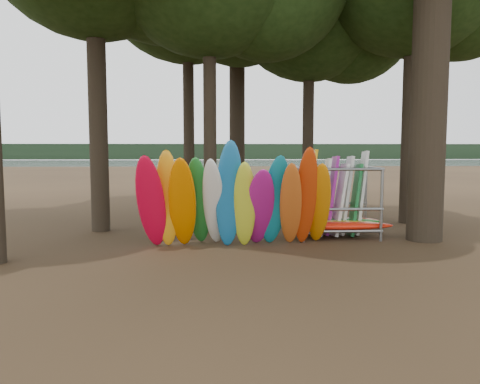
{
  "coord_description": "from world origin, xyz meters",
  "views": [
    {
      "loc": [
        -1.27,
        -12.54,
        2.7
      ],
      "look_at": [
        -0.64,
        1.5,
        1.4
      ],
      "focal_mm": 35.0,
      "sensor_mm": 36.0,
      "label": 1
    }
  ],
  "objects": [
    {
      "name": "oak_3",
      "position": [
        2.42,
        6.81,
        8.71
      ],
      "size": [
        7.56,
        7.56,
        12.02
      ],
      "color": "black",
      "rests_on": "ground"
    },
    {
      "name": "storage_rack",
      "position": [
        2.32,
        1.54,
        0.99
      ],
      "size": [
        3.22,
        1.51,
        2.7
      ],
      "color": "gray",
      "rests_on": "ground"
    },
    {
      "name": "lake",
      "position": [
        0.0,
        60.0,
        0.0
      ],
      "size": [
        160.0,
        160.0,
        0.0
      ],
      "primitive_type": "plane",
      "color": "gray",
      "rests_on": "ground"
    },
    {
      "name": "far_shore",
      "position": [
        0.0,
        110.0,
        2.0
      ],
      "size": [
        160.0,
        4.0,
        4.0
      ],
      "primitive_type": "cube",
      "color": "black",
      "rests_on": "ground"
    },
    {
      "name": "ground",
      "position": [
        0.0,
        0.0,
        0.0
      ],
      "size": [
        120.0,
        120.0,
        0.0
      ],
      "primitive_type": "plane",
      "color": "#47331E",
      "rests_on": "ground"
    },
    {
      "name": "kayak_row",
      "position": [
        -0.85,
        0.01,
        1.26
      ],
      "size": [
        5.44,
        2.12,
        3.05
      ],
      "color": "red",
      "rests_on": "ground"
    }
  ]
}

